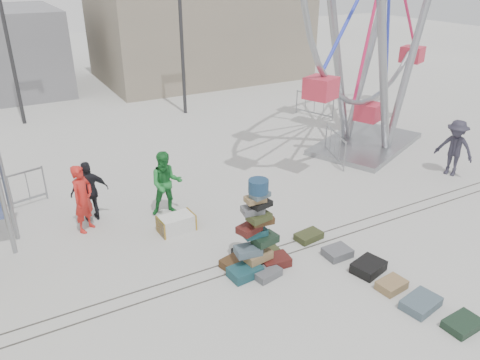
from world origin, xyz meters
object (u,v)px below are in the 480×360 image
pedestrian_red (83,199)px  suitcase_tower (256,244)px  lamp_post_left (6,19)px  pedestrian_grey (455,148)px  barricade_wheel_back (314,105)px  steamer_trunk (176,223)px  barricade_dummy_c (10,192)px  barricade_wheel_front (335,146)px  pedestrian_green (166,183)px  lamp_post_right (182,15)px  pedestrian_black (90,191)px

pedestrian_red → suitcase_tower: bearing=-90.1°
lamp_post_left → pedestrian_grey: size_ratio=4.15×
lamp_post_left → barricade_wheel_back: bearing=-24.6°
lamp_post_left → steamer_trunk: lamp_post_left is taller
barricade_wheel_back → barricade_dummy_c: bearing=-96.8°
barricade_wheel_back → pedestrian_red: (-11.63, -5.30, 0.39)m
barricade_wheel_front → pedestrian_green: 6.81m
pedestrian_green → suitcase_tower: bearing=-60.5°
lamp_post_left → suitcase_tower: 15.36m
pedestrian_red → lamp_post_right: bearing=12.2°
steamer_trunk → pedestrian_black: size_ratio=0.55×
barricade_dummy_c → pedestrian_black: 2.61m
steamer_trunk → pedestrian_grey: bearing=-9.4°
pedestrian_grey → lamp_post_right: bearing=-174.3°
pedestrian_green → pedestrian_black: size_ratio=1.08×
steamer_trunk → pedestrian_black: bearing=133.7°
steamer_trunk → pedestrian_green: bearing=78.3°
lamp_post_right → steamer_trunk: 11.78m
barricade_dummy_c → pedestrian_grey: (13.36, -4.49, 0.41)m
barricade_wheel_front → lamp_post_left: bearing=62.4°
lamp_post_left → suitcase_tower: (3.50, -14.46, -3.84)m
barricade_wheel_back → pedestrian_green: bearing=-79.4°
suitcase_tower → steamer_trunk: 2.70m
barricade_dummy_c → steamer_trunk: bearing=-56.3°
pedestrian_red → pedestrian_grey: size_ratio=0.98×
lamp_post_right → pedestrian_grey: lamp_post_right is taller
pedestrian_red → barricade_dummy_c: bearing=85.9°
lamp_post_right → suitcase_tower: size_ratio=3.47×
lamp_post_left → barricade_wheel_back: lamp_post_left is taller
barricade_wheel_front → steamer_trunk: bearing=124.7°
pedestrian_black → pedestrian_grey: size_ratio=0.91×
lamp_post_right → barricade_wheel_front: bearing=-73.8°
barricade_wheel_front → pedestrian_grey: (2.70, -2.89, 0.41)m
suitcase_tower → barricade_dummy_c: 7.61m
barricade_wheel_front → pedestrian_grey: 3.97m
pedestrian_green → steamer_trunk: bearing=-83.2°
barricade_wheel_back → lamp_post_left: bearing=-134.4°
lamp_post_right → pedestrian_black: lamp_post_right is taller
barricade_dummy_c → pedestrian_green: size_ratio=1.06×
barricade_dummy_c → pedestrian_grey: pedestrian_grey is taller
lamp_post_right → pedestrian_black: size_ratio=4.55×
lamp_post_right → barricade_wheel_front: lamp_post_right is taller
suitcase_tower → barricade_dummy_c: (-4.80, 5.91, -0.10)m
barricade_wheel_back → pedestrian_red: size_ratio=1.06×
steamer_trunk → pedestrian_black: (-1.83, 1.71, 0.66)m
pedestrian_green → lamp_post_left: bearing=118.7°
pedestrian_green → barricade_dummy_c: bearing=163.6°
pedestrian_red → pedestrian_black: bearing=19.6°
lamp_post_left → barricade_wheel_front: (9.37, -10.15, -3.93)m
barricade_wheel_front → pedestrian_black: 8.75m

